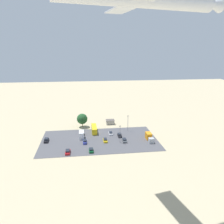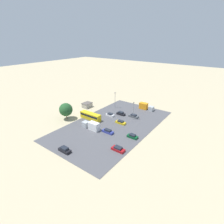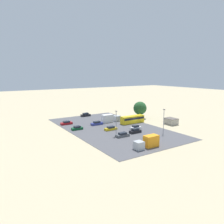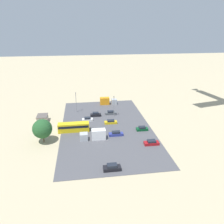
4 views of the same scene
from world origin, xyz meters
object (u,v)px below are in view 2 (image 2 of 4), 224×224
object	(u,v)px
shed_building	(87,105)
bus	(91,116)
parked_car_4	(118,149)
parked_car_7	(132,136)
parked_car_3	(134,116)
parked_car_5	(110,115)
parked_truck_1	(92,126)
parked_car_1	(121,122)
parked_car_6	(108,131)
parked_truck_0	(146,107)
parked_car_0	(121,114)
parked_car_2	(65,150)

from	to	relation	value
shed_building	bus	xyz separation A→B (m)	(10.01, 11.85, 0.46)
parked_car_4	parked_car_7	size ratio (longest dim) A/B	1.14
parked_car_3	parked_car_5	world-z (taller)	parked_car_3
parked_car_5	parked_truck_1	xyz separation A→B (m)	(14.80, 1.73, 0.92)
parked_car_1	parked_car_6	bearing A→B (deg)	-177.37
bus	parked_truck_0	xyz separation A→B (m)	(-25.66, 14.70, -0.16)
parked_car_0	parked_car_4	bearing A→B (deg)	-148.12
parked_car_2	parked_truck_1	xyz separation A→B (m)	(-16.54, -3.30, 0.82)
parked_car_3	parked_car_4	bearing A→B (deg)	-160.75
parked_car_7	parked_truck_1	size ratio (longest dim) A/B	0.49
parked_car_5	parked_truck_1	world-z (taller)	parked_truck_1
bus	parked_car_1	size ratio (longest dim) A/B	2.26
parked_car_5	bus	bearing A→B (deg)	148.89
parked_car_6	parked_car_7	distance (m)	9.91
parked_car_0	parked_car_6	bearing A→B (deg)	-162.52
parked_car_1	parked_car_0	bearing A→B (deg)	32.96
parked_car_1	parked_car_2	world-z (taller)	parked_car_2
shed_building	parked_truck_1	distance (m)	24.89
parked_car_6	parked_truck_1	bearing A→B (deg)	-78.15
parked_car_3	parked_truck_0	xyz separation A→B (m)	(-12.12, 0.08, 0.90)
parked_car_3	parked_car_6	size ratio (longest dim) A/B	0.96
parked_car_6	parked_car_3	bearing A→B (deg)	177.56
bus	parked_truck_0	bearing A→B (deg)	150.20
parked_car_1	parked_car_4	size ratio (longest dim) A/B	1.02
parked_car_1	parked_car_3	world-z (taller)	parked_car_3
parked_car_4	parked_car_6	bearing A→B (deg)	53.69
parked_car_1	parked_car_6	world-z (taller)	parked_car_6
bus	parked_car_4	distance (m)	26.71
parked_car_2	parked_car_6	size ratio (longest dim) A/B	0.94
bus	parked_car_3	distance (m)	19.96
parked_car_2	parked_truck_0	size ratio (longest dim) A/B	0.59
parked_car_3	parked_car_1	bearing A→B (deg)	172.21
shed_building	parked_car_1	bearing A→B (deg)	77.70
bus	parked_car_7	xyz separation A→B (m)	(2.55, 23.40, -1.06)
shed_building	parked_car_6	size ratio (longest dim) A/B	1.02
parked_car_0	parked_car_1	xyz separation A→B (m)	(7.77, 5.04, -0.09)
parked_car_0	parked_car_6	size ratio (longest dim) A/B	0.88
parked_car_0	parked_car_3	bearing A→B (deg)	-78.51
parked_car_7	parked_car_3	bearing A→B (deg)	-151.39
parked_car_5	parked_car_6	bearing A→B (deg)	-146.23
parked_car_7	parked_car_4	bearing A→B (deg)	1.55
shed_building	parked_car_2	bearing A→B (deg)	33.34
shed_building	parked_car_0	size ratio (longest dim) A/B	1.16
bus	parked_car_5	distance (m)	9.60
parked_car_2	parked_car_7	world-z (taller)	parked_car_2
parked_car_3	shed_building	bearing A→B (deg)	97.62
parked_car_5	parked_car_6	size ratio (longest dim) A/B	0.85
shed_building	parked_car_0	world-z (taller)	shed_building
bus	parked_truck_1	distance (m)	9.40
parked_car_2	parked_car_4	xyz separation A→B (m)	(-10.81, 13.69, -0.09)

